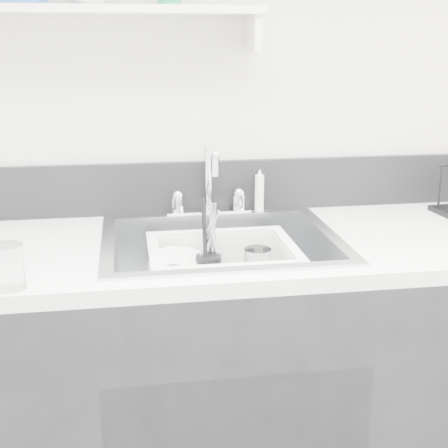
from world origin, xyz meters
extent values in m
cube|color=silver|center=(0.00, 1.49, 1.30)|extent=(3.50, 0.02, 2.60)
cube|color=black|center=(0.00, 1.19, 0.44)|extent=(3.20, 0.62, 0.88)
cube|color=white|center=(0.00, 1.19, 0.90)|extent=(3.20, 0.62, 0.04)
cube|color=black|center=(0.00, 1.49, 1.00)|extent=(3.20, 0.02, 0.16)
cube|color=silver|center=(0.00, 1.44, 0.93)|extent=(0.26, 0.06, 0.02)
cylinder|color=silver|center=(-0.10, 1.44, 0.96)|extent=(0.04, 0.04, 0.05)
cylinder|color=silver|center=(0.10, 1.44, 0.96)|extent=(0.04, 0.04, 0.05)
cylinder|color=silver|center=(0.00, 1.44, 1.03)|extent=(0.02, 0.02, 0.20)
cylinder|color=silver|center=(0.00, 1.37, 1.14)|extent=(0.02, 0.15, 0.02)
cylinder|color=silver|center=(0.16, 1.44, 0.99)|extent=(0.03, 0.03, 0.14)
cube|color=silver|center=(-0.35, 1.42, 1.52)|extent=(1.00, 0.16, 0.02)
cube|color=silver|center=(0.13, 1.42, 1.46)|extent=(0.02, 0.14, 0.10)
cylinder|color=white|center=(-0.08, 1.20, 0.78)|extent=(0.25, 0.25, 0.02)
cylinder|color=white|center=(-0.08, 1.20, 0.79)|extent=(0.24, 0.24, 0.02)
cylinder|color=white|center=(-0.09, 1.20, 0.83)|extent=(0.27, 0.27, 0.10)
cylinder|color=black|center=(-0.03, 1.24, 0.81)|extent=(0.07, 0.07, 0.09)
cylinder|color=silver|center=(-0.04, 1.25, 0.89)|extent=(0.01, 0.05, 0.18)
cylinder|color=silver|center=(-0.01, 1.24, 0.88)|extent=(0.02, 0.04, 0.16)
cylinder|color=black|center=(-0.04, 1.25, 0.91)|extent=(0.01, 0.05, 0.20)
cylinder|color=white|center=(0.11, 1.22, 0.82)|extent=(0.10, 0.10, 0.11)
cylinder|color=white|center=(-0.51, 0.93, 0.97)|extent=(0.09, 0.09, 0.10)
imported|color=white|center=(0.09, 1.12, 0.78)|extent=(0.11, 0.11, 0.03)
camera|label=1|loc=(-0.24, -0.40, 1.44)|focal=50.00mm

